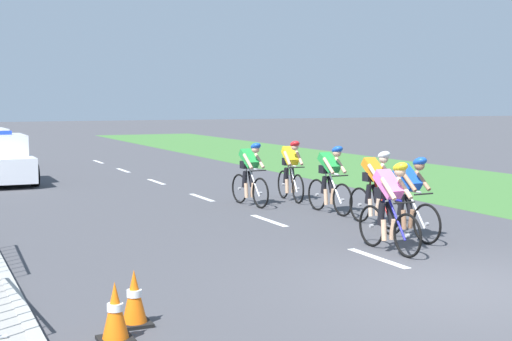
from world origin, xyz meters
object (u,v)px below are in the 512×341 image
object	(u,v)px
cyclist_lead	(390,205)
cyclist_third	(375,187)
cyclist_fourth	(330,178)
traffic_cone_mid	(115,313)
cyclist_fifth	(250,173)
cyclist_second	(409,197)
traffic_cone_near	(134,298)
cyclist_sixth	(291,170)

from	to	relation	value
cyclist_lead	cyclist_third	distance (m)	2.55
cyclist_fourth	traffic_cone_mid	xyz separation A→B (m)	(-6.48, -6.53, -0.48)
cyclist_third	cyclist_fifth	bearing A→B (deg)	107.67
cyclist_second	cyclist_fourth	bearing A→B (deg)	85.09
cyclist_third	traffic_cone_mid	xyz separation A→B (m)	(-6.48, -4.76, -0.48)
cyclist_lead	cyclist_third	xyz separation A→B (m)	(1.23, 2.23, 0.00)
traffic_cone_mid	traffic_cone_near	bearing A→B (deg)	53.91
cyclist_sixth	traffic_cone_mid	size ratio (longest dim) A/B	2.69
cyclist_fourth	traffic_cone_near	size ratio (longest dim) A/B	2.69
cyclist_second	traffic_cone_near	size ratio (longest dim) A/B	2.69
cyclist_second	traffic_cone_mid	xyz separation A→B (m)	(-6.20, -3.27, -0.48)
cyclist_lead	cyclist_fifth	bearing A→B (deg)	89.13
cyclist_sixth	cyclist_fifth	bearing A→B (deg)	-164.86
cyclist_lead	cyclist_fourth	distance (m)	4.19
cyclist_sixth	traffic_cone_near	xyz separation A→B (m)	(-6.28, -8.23, -0.48)
cyclist_sixth	traffic_cone_mid	world-z (taller)	cyclist_sixth
cyclist_fifth	traffic_cone_mid	bearing A→B (deg)	-122.64
cyclist_fourth	traffic_cone_mid	world-z (taller)	cyclist_fourth
cyclist_lead	cyclist_fifth	xyz separation A→B (m)	(0.09, 5.81, 0.00)
cyclist_fourth	traffic_cone_near	xyz separation A→B (m)	(-6.15, -6.08, -0.48)
cyclist_lead	traffic_cone_mid	size ratio (longest dim) A/B	2.69
cyclist_fourth	cyclist_fifth	xyz separation A→B (m)	(-1.14, 1.81, 0.00)
cyclist_third	cyclist_fourth	world-z (taller)	same
cyclist_third	cyclist_sixth	xyz separation A→B (m)	(0.14, 3.92, 0.00)
cyclist_third	traffic_cone_near	bearing A→B (deg)	-145.00
cyclist_third	cyclist_lead	bearing A→B (deg)	-118.81
cyclist_second	traffic_cone_near	world-z (taller)	cyclist_second
cyclist_lead	cyclist_fifth	distance (m)	5.81
cyclist_second	traffic_cone_near	bearing A→B (deg)	-154.35
traffic_cone_near	cyclist_second	bearing A→B (deg)	25.65
cyclist_fifth	cyclist_third	bearing A→B (deg)	-72.33
cyclist_lead	cyclist_sixth	distance (m)	6.31
cyclist_fourth	cyclist_sixth	xyz separation A→B (m)	(0.14, 2.15, 0.00)
cyclist_second	cyclist_fourth	size ratio (longest dim) A/B	1.00
cyclist_fourth	traffic_cone_near	distance (m)	8.66
cyclist_second	cyclist_fourth	distance (m)	3.27
cyclist_sixth	traffic_cone_near	distance (m)	10.36
cyclist_lead	cyclist_second	world-z (taller)	same
cyclist_lead	cyclist_second	distance (m)	1.21
cyclist_fourth	cyclist_sixth	size ratio (longest dim) A/B	1.00
cyclist_third	cyclist_sixth	bearing A→B (deg)	88.02
cyclist_lead	cyclist_third	world-z (taller)	same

